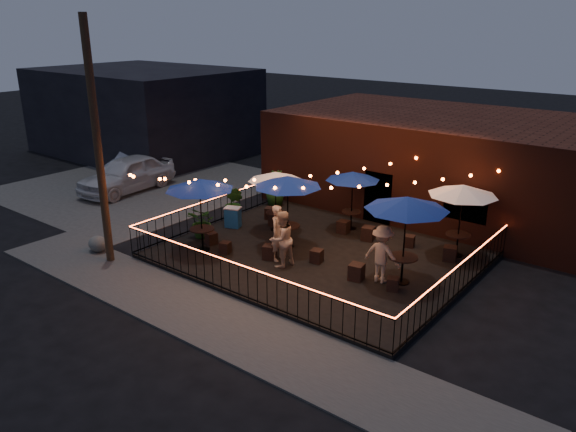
# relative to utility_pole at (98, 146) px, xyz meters

# --- Properties ---
(ground) EXTENTS (110.00, 110.00, 0.00)m
(ground) POSITION_rel_utility_pole_xyz_m (5.40, 2.60, -4.00)
(ground) COLOR black
(ground) RESTS_ON ground
(patio) EXTENTS (10.00, 8.00, 0.15)m
(patio) POSITION_rel_utility_pole_xyz_m (5.40, 4.60, -3.92)
(patio) COLOR black
(patio) RESTS_ON ground
(sidewalk) EXTENTS (18.00, 2.50, 0.05)m
(sidewalk) POSITION_rel_utility_pole_xyz_m (5.40, -0.65, -3.98)
(sidewalk) COLOR #423F3D
(sidewalk) RESTS_ON ground
(parking_lot) EXTENTS (11.00, 12.00, 0.02)m
(parking_lot) POSITION_rel_utility_pole_xyz_m (-6.60, 6.60, -3.99)
(parking_lot) COLOR #423F3D
(parking_lot) RESTS_ON ground
(brick_building) EXTENTS (14.00, 8.00, 4.00)m
(brick_building) POSITION_rel_utility_pole_xyz_m (6.40, 12.59, -2.00)
(brick_building) COLOR #3E1A11
(brick_building) RESTS_ON ground
(background_building) EXTENTS (12.00, 9.00, 5.00)m
(background_building) POSITION_rel_utility_pole_xyz_m (-12.60, 11.60, -1.50)
(background_building) COLOR black
(background_building) RESTS_ON ground
(utility_pole) EXTENTS (0.26, 0.26, 8.00)m
(utility_pole) POSITION_rel_utility_pole_xyz_m (0.00, 0.00, 0.00)
(utility_pole) COLOR #3B2318
(utility_pole) RESTS_ON ground
(fence_front) EXTENTS (10.00, 0.04, 1.04)m
(fence_front) POSITION_rel_utility_pole_xyz_m (5.40, 0.60, -3.34)
(fence_front) COLOR black
(fence_front) RESTS_ON patio
(fence_left) EXTENTS (0.04, 8.00, 1.04)m
(fence_left) POSITION_rel_utility_pole_xyz_m (0.40, 4.60, -3.34)
(fence_left) COLOR black
(fence_left) RESTS_ON patio
(fence_right) EXTENTS (0.04, 8.00, 1.04)m
(fence_right) POSITION_rel_utility_pole_xyz_m (10.40, 4.60, -3.34)
(fence_right) COLOR black
(fence_right) RESTS_ON patio
(festoon_lights) EXTENTS (10.02, 8.72, 1.32)m
(festoon_lights) POSITION_rel_utility_pole_xyz_m (4.39, 4.30, -1.48)
(festoon_lights) COLOR #FF5616
(festoon_lights) RESTS_ON ground
(cafe_table_0) EXTENTS (2.91, 2.91, 2.59)m
(cafe_table_0) POSITION_rel_utility_pole_xyz_m (2.03, 2.38, -1.49)
(cafe_table_0) COLOR black
(cafe_table_0) RESTS_ON patio
(cafe_table_1) EXTENTS (2.16, 2.16, 2.30)m
(cafe_table_1) POSITION_rel_utility_pole_xyz_m (2.77, 5.52, -1.75)
(cafe_table_1) COLOR black
(cafe_table_1) RESTS_ON patio
(cafe_table_2) EXTENTS (3.12, 3.12, 2.60)m
(cafe_table_2) POSITION_rel_utility_pole_xyz_m (4.17, 4.46, -1.47)
(cafe_table_2) COLOR black
(cafe_table_2) RESTS_ON patio
(cafe_table_3) EXTENTS (2.18, 2.18, 2.27)m
(cafe_table_3) POSITION_rel_utility_pole_xyz_m (4.96, 7.40, -1.78)
(cafe_table_3) COLOR black
(cafe_table_3) RESTS_ON patio
(cafe_table_4) EXTENTS (3.14, 3.14, 2.76)m
(cafe_table_4) POSITION_rel_utility_pole_xyz_m (8.68, 4.37, -1.33)
(cafe_table_4) COLOR black
(cafe_table_4) RESTS_ON patio
(cafe_table_5) EXTENTS (2.64, 2.64, 2.52)m
(cafe_table_5) POSITION_rel_utility_pole_xyz_m (9.20, 7.40, -1.55)
(cafe_table_5) COLOR black
(cafe_table_5) RESTS_ON patio
(bistro_chair_0) EXTENTS (0.44, 0.44, 0.43)m
(bistro_chair_0) POSITION_rel_utility_pole_xyz_m (1.84, 2.98, -3.64)
(bistro_chair_0) COLOR black
(bistro_chair_0) RESTS_ON patio
(bistro_chair_1) EXTENTS (0.41, 0.41, 0.40)m
(bistro_chair_1) POSITION_rel_utility_pole_xyz_m (2.82, 2.69, -3.65)
(bistro_chair_1) COLOR black
(bistro_chair_1) RESTS_ON patio
(bistro_chair_2) EXTENTS (0.52, 0.52, 0.47)m
(bistro_chair_2) POSITION_rel_utility_pole_xyz_m (1.80, 6.36, -3.61)
(bistro_chair_2) COLOR black
(bistro_chair_2) RESTS_ON patio
(bistro_chair_3) EXTENTS (0.46, 0.46, 0.50)m
(bistro_chair_3) POSITION_rel_utility_pole_xyz_m (2.45, 5.88, -3.60)
(bistro_chair_3) COLOR black
(bistro_chair_3) RESTS_ON patio
(bistro_chair_4) EXTENTS (0.54, 0.54, 0.49)m
(bistro_chair_4) POSITION_rel_utility_pole_xyz_m (4.34, 3.25, -3.61)
(bistro_chair_4) COLOR black
(bistro_chair_4) RESTS_ON patio
(bistro_chair_5) EXTENTS (0.44, 0.44, 0.44)m
(bistro_chair_5) POSITION_rel_utility_pole_xyz_m (5.76, 4.00, -3.63)
(bistro_chair_5) COLOR black
(bistro_chair_5) RESTS_ON patio
(bistro_chair_6) EXTENTS (0.44, 0.44, 0.48)m
(bistro_chair_6) POSITION_rel_utility_pole_xyz_m (4.98, 6.83, -3.61)
(bistro_chair_6) COLOR black
(bistro_chair_6) RESTS_ON patio
(bistro_chair_7) EXTENTS (0.51, 0.51, 0.51)m
(bistro_chair_7) POSITION_rel_utility_pole_xyz_m (6.09, 6.78, -3.60)
(bistro_chair_7) COLOR black
(bistro_chair_7) RESTS_ON patio
(bistro_chair_8) EXTENTS (0.50, 0.50, 0.51)m
(bistro_chair_8) POSITION_rel_utility_pole_xyz_m (7.49, 3.69, -3.59)
(bistro_chair_8) COLOR black
(bistro_chair_8) RESTS_ON patio
(bistro_chair_9) EXTENTS (0.44, 0.44, 0.40)m
(bistro_chair_9) POSITION_rel_utility_pole_xyz_m (8.72, 3.74, -3.65)
(bistro_chair_9) COLOR black
(bistro_chair_9) RESTS_ON patio
(bistro_chair_10) EXTENTS (0.42, 0.42, 0.41)m
(bistro_chair_10) POSITION_rel_utility_pole_xyz_m (7.56, 7.14, -3.65)
(bistro_chair_10) COLOR black
(bistro_chair_10) RESTS_ON patio
(bistro_chair_11) EXTENTS (0.52, 0.52, 0.49)m
(bistro_chair_11) POSITION_rel_utility_pole_xyz_m (9.18, 6.87, -3.60)
(bistro_chair_11) COLOR black
(bistro_chair_11) RESTS_ON patio
(patron_a) EXTENTS (0.48, 0.71, 1.91)m
(patron_a) POSITION_rel_utility_pole_xyz_m (4.63, 3.40, -2.90)
(patron_a) COLOR tan
(patron_a) RESTS_ON patio
(patron_b) EXTENTS (0.89, 1.04, 1.89)m
(patron_b) POSITION_rel_utility_pole_xyz_m (5.03, 3.05, -2.91)
(patron_b) COLOR #D7B488
(patron_b) RESTS_ON patio
(patron_c) EXTENTS (1.19, 0.70, 1.82)m
(patron_c) POSITION_rel_utility_pole_xyz_m (8.15, 4.03, -2.94)
(patron_c) COLOR tan
(patron_c) RESTS_ON patio
(potted_shrub_a) EXTENTS (1.10, 0.96, 1.19)m
(potted_shrub_a) POSITION_rel_utility_pole_xyz_m (1.15, 3.25, -3.26)
(potted_shrub_a) COLOR #1A400D
(potted_shrub_a) RESTS_ON patio
(potted_shrub_b) EXTENTS (0.81, 0.66, 1.44)m
(potted_shrub_b) POSITION_rel_utility_pole_xyz_m (0.80, 5.30, -3.13)
(potted_shrub_b) COLOR #163A0E
(potted_shrub_b) RESTS_ON patio
(potted_shrub_c) EXTENTS (0.96, 0.96, 1.50)m
(potted_shrub_c) POSITION_rel_utility_pole_xyz_m (0.80, 7.88, -3.10)
(potted_shrub_c) COLOR #0D400E
(potted_shrub_c) RESTS_ON patio
(cooler) EXTENTS (0.73, 0.63, 0.80)m
(cooler) POSITION_rel_utility_pole_xyz_m (1.26, 4.72, -3.44)
(cooler) COLOR #1D60B0
(cooler) RESTS_ON patio
(boulder) EXTENTS (0.97, 0.89, 0.63)m
(boulder) POSITION_rel_utility_pole_xyz_m (-1.00, 0.21, -3.68)
(boulder) COLOR #4E4E48
(boulder) RESTS_ON ground
(car_white) EXTENTS (2.36, 5.07, 1.68)m
(car_white) POSITION_rel_utility_pole_xyz_m (-6.38, 5.51, -3.16)
(car_white) COLOR white
(car_white) RESTS_ON ground
(car_silver) EXTENTS (2.98, 4.58, 1.43)m
(car_silver) POSITION_rel_utility_pole_xyz_m (-8.50, 7.75, -3.29)
(car_silver) COLOR #94939A
(car_silver) RESTS_ON ground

